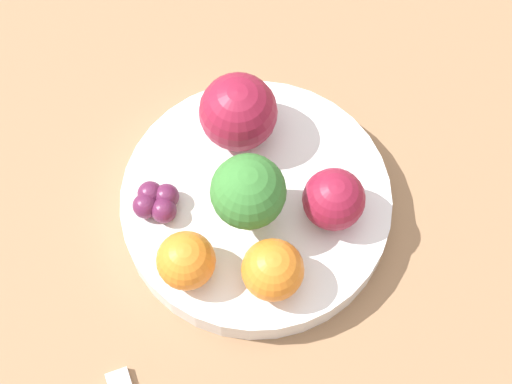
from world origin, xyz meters
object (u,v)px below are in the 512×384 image
Objects in this scene: bowl at (256,204)px; orange_front at (273,270)px; apple_red at (238,112)px; apple_green at (334,199)px; orange_back at (186,261)px; broccoli at (248,193)px; grape_cluster at (156,202)px.

bowl is 0.07m from orange_front.
apple_red is 1.33× the size of orange_front.
apple_red is at bearing -165.53° from apple_green.
apple_green reaches higher than orange_back.
orange_back is at bearing -71.30° from bowl.
apple_red is at bearing 162.23° from bowl.
broccoli reaches higher than grape_cluster.
apple_green is (0.09, 0.02, -0.01)m from apple_red.
grape_cluster is at bearing -155.02° from orange_front.
apple_red reaches higher than orange_front.
apple_green reaches higher than orange_front.
bowl is 0.08m from orange_back.
orange_back is 1.17× the size of grape_cluster.
broccoli is at bearing -51.64° from bowl.
orange_front is (0.05, -0.01, -0.02)m from broccoli.
grape_cluster is at bearing -74.02° from apple_red.
bowl is 0.08m from grape_cluster.
apple_red is (-0.05, 0.02, 0.04)m from bowl.
apple_green is (0.04, 0.04, 0.04)m from bowl.
orange_front reaches higher than bowl.
orange_front reaches higher than grape_cluster.
orange_back is at bearing -76.10° from broccoli.
apple_red reaches higher than apple_green.
orange_back is at bearing -127.72° from orange_front.
grape_cluster is at bearing -115.15° from bowl.
bowl is 4.46× the size of apple_green.
broccoli is at bearing 53.25° from grape_cluster.
broccoli is 1.52× the size of apple_green.
bowl is 2.94× the size of broccoli.
orange_front is at bearing -12.30° from broccoli.
broccoli is at bearing 103.90° from orange_back.
apple_green is at bearing 47.41° from bowl.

